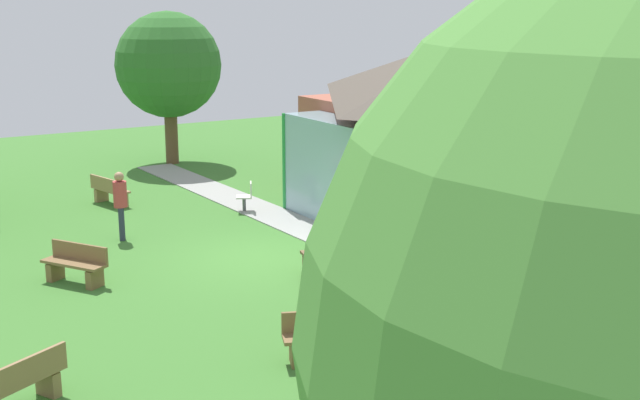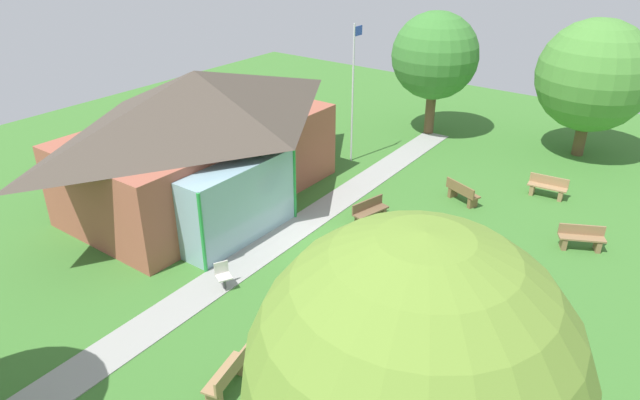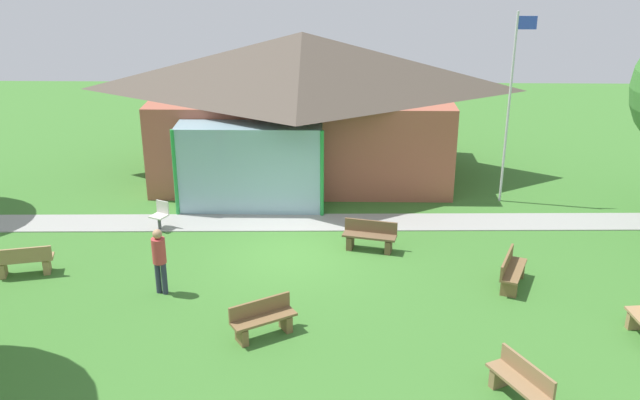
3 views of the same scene
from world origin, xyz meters
TOP-DOWN VIEW (x-y plane):
  - ground_plane at (0.00, 0.00)m, footprint 44.00×44.00m
  - pavilion at (-0.14, 6.53)m, footprint 11.12×7.38m
  - footpath at (0.00, 2.10)m, footprint 24.21×1.98m
  - flagpole at (6.60, 4.08)m, footprint 0.64×0.08m
  - bench_front_right at (4.71, -6.53)m, footprint 1.08×1.54m
  - bench_front_center at (-0.52, -4.27)m, footprint 1.51×1.16m
  - bench_lawn_far_right at (8.11, -4.36)m, footprint 0.59×1.54m
  - bench_mid_right at (5.60, -1.81)m, footprint 0.98×1.55m
  - bench_rear_near_path at (2.08, 0.26)m, footprint 1.56×0.78m
  - bench_mid_left at (-7.06, -1.48)m, footprint 1.56×0.78m
  - patio_chair_west at (-4.15, 1.58)m, footprint 0.59×0.59m
  - visitor_strolling_lawn at (-3.23, -2.37)m, footprint 0.34×0.34m
  - tree_lawn_corner at (-8.32, -6.80)m, footprint 4.90×4.90m
  - tree_far_east at (13.55, -4.13)m, footprint 5.00×5.00m
  - tree_east_hedge at (12.03, 2.90)m, footprint 4.26×4.26m

SIDE VIEW (x-z plane):
  - ground_plane at x=0.00m, z-range 0.00..0.00m
  - footpath at x=0.00m, z-range 0.00..0.03m
  - bench_front_right at x=4.71m, z-range -0.02..0.82m
  - bench_front_center at x=-0.52m, z-range -0.02..0.82m
  - bench_lawn_far_right at x=8.11m, z-range -0.02..0.82m
  - bench_mid_right at x=5.60m, z-range -0.02..0.82m
  - bench_rear_near_path at x=2.08m, z-range -0.02..0.82m
  - bench_mid_left at x=-7.06m, z-range -0.02..0.82m
  - patio_chair_west at x=-4.15m, z-range -0.01..0.85m
  - visitor_strolling_lawn at x=-3.23m, z-range 0.15..1.89m
  - pavilion at x=-0.14m, z-range 0.10..5.22m
  - flagpole at x=6.60m, z-range 0.30..6.45m
  - tree_far_east at x=13.55m, z-range 0.62..6.89m
  - tree_east_hedge at x=12.03m, z-range 0.91..7.04m
  - tree_lawn_corner at x=-8.32m, z-range 0.90..7.64m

